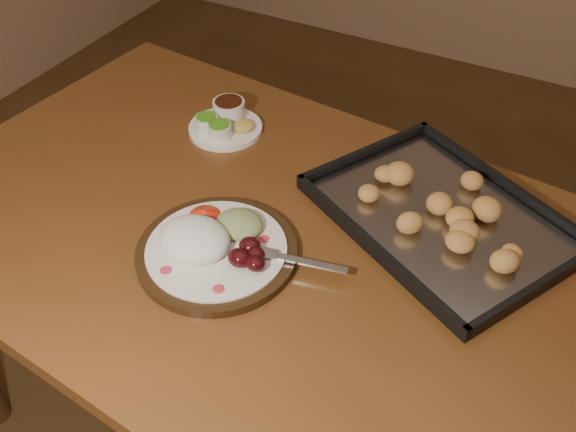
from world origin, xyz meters
The scene contains 5 objects.
ground centered at (0.00, 0.00, 0.00)m, with size 4.00×4.00×0.00m, color brown.
dining_table centered at (-0.05, -0.24, 0.65)m, with size 1.58×1.05×0.75m.
dinner_plate centered at (-0.12, -0.33, 0.77)m, with size 0.39×0.30×0.07m.
condiment_saucer centered at (-0.32, 0.02, 0.77)m, with size 0.17×0.17×0.06m.
baking_tray centered at (0.22, -0.05, 0.77)m, with size 0.59×0.54×0.05m.
Camera 1 is at (0.39, -1.01, 1.60)m, focal length 40.00 mm.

